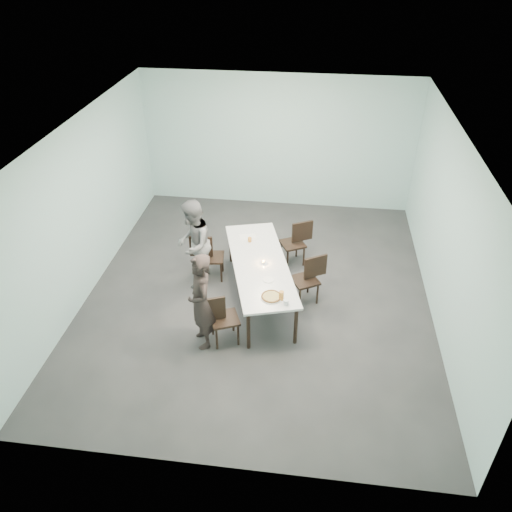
# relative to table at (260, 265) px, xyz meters

# --- Properties ---
(ground) EXTENTS (7.00, 7.00, 0.00)m
(ground) POSITION_rel_table_xyz_m (-0.04, 0.14, -0.69)
(ground) COLOR #333335
(ground) RESTS_ON ground
(room_shell) EXTENTS (6.02, 7.02, 3.01)m
(room_shell) POSITION_rel_table_xyz_m (-0.04, 0.14, 1.33)
(room_shell) COLOR #ABD8D8
(room_shell) RESTS_ON ground
(table) EXTENTS (1.59, 2.75, 0.75)m
(table) POSITION_rel_table_xyz_m (0.00, 0.00, 0.00)
(table) COLOR white
(table) RESTS_ON ground
(chair_near_left) EXTENTS (0.65, 0.55, 0.87)m
(chair_near_left) POSITION_rel_table_xyz_m (-0.48, -1.17, -0.19)
(chair_near_left) COLOR black
(chair_near_left) RESTS_ON ground
(chair_far_left) EXTENTS (0.63, 0.47, 0.87)m
(chair_far_left) POSITION_rel_table_xyz_m (-1.02, 0.51, -0.19)
(chair_far_left) COLOR black
(chair_far_left) RESTS_ON ground
(chair_near_right) EXTENTS (0.64, 0.57, 0.87)m
(chair_near_right) POSITION_rel_table_xyz_m (0.85, 0.07, -0.19)
(chair_near_right) COLOR black
(chair_near_right) RESTS_ON ground
(chair_far_right) EXTENTS (0.65, 0.57, 0.87)m
(chair_far_right) POSITION_rel_table_xyz_m (0.56, 1.21, -0.19)
(chair_far_right) COLOR black
(chair_far_right) RESTS_ON ground
(diner_near) EXTENTS (0.60, 0.70, 1.62)m
(diner_near) POSITION_rel_table_xyz_m (-0.74, -1.23, 0.12)
(diner_near) COLOR black
(diner_near) RESTS_ON ground
(diner_far) EXTENTS (0.65, 0.82, 1.65)m
(diner_far) POSITION_rel_table_xyz_m (-1.22, 0.31, 0.13)
(diner_far) COLOR slate
(diner_far) RESTS_ON ground
(pizza) EXTENTS (0.34, 0.34, 0.04)m
(pizza) POSITION_rel_table_xyz_m (0.29, -0.92, 0.08)
(pizza) COLOR white
(pizza) RESTS_ON table
(side_plate) EXTENTS (0.18, 0.18, 0.01)m
(side_plate) POSITION_rel_table_xyz_m (0.20, -0.47, 0.06)
(side_plate) COLOR white
(side_plate) RESTS_ON table
(beer_glass) EXTENTS (0.08, 0.08, 0.15)m
(beer_glass) POSITION_rel_table_xyz_m (0.45, -0.95, 0.13)
(beer_glass) COLOR #C3792A
(beer_glass) RESTS_ON table
(water_tumbler) EXTENTS (0.08, 0.08, 0.09)m
(water_tumbler) POSITION_rel_table_xyz_m (0.53, -1.06, 0.10)
(water_tumbler) COLOR silver
(water_tumbler) RESTS_ON table
(tealight) EXTENTS (0.06, 0.06, 0.05)m
(tealight) POSITION_rel_table_xyz_m (0.07, -0.02, 0.08)
(tealight) COLOR silver
(tealight) RESTS_ON table
(amber_tumbler) EXTENTS (0.07, 0.07, 0.08)m
(amber_tumbler) POSITION_rel_table_xyz_m (-0.26, 0.65, 0.10)
(amber_tumbler) COLOR #C3792A
(amber_tumbler) RESTS_ON table
(menu) EXTENTS (0.35, 0.29, 0.01)m
(menu) POSITION_rel_table_xyz_m (-0.32, 0.78, 0.06)
(menu) COLOR silver
(menu) RESTS_ON table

